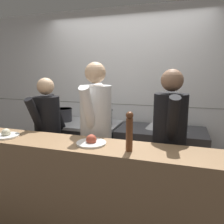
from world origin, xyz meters
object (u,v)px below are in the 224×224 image
object	(u,v)px
plated_dish_appetiser	(91,142)
pepper_mill	(129,131)
plated_dish_main	(6,135)
chefs_knife	(170,133)
oven_range	(82,150)
chef_line	(169,142)
sauce_pot	(102,117)
mixing_bowl_steel	(153,125)
chef_sous	(96,131)
chef_head_cook	(48,133)
stock_pot	(63,114)

from	to	relation	value
plated_dish_appetiser	pepper_mill	bearing A→B (deg)	-10.11
plated_dish_main	plated_dish_appetiser	world-z (taller)	plated_dish_appetiser
plated_dish_main	plated_dish_appetiser	xyz separation A→B (m)	(0.93, 0.05, 0.00)
chefs_knife	plated_dish_appetiser	xyz separation A→B (m)	(-0.66, -0.97, 0.12)
oven_range	chef_line	xyz separation A→B (m)	(1.34, -0.67, 0.49)
oven_range	plated_dish_main	distance (m)	1.35
chefs_knife	plated_dish_main	bearing A→B (deg)	-147.09
plated_dish_appetiser	sauce_pot	bearing A→B (deg)	105.68
sauce_pot	mixing_bowl_steel	size ratio (longest dim) A/B	1.55
chefs_knife	pepper_mill	bearing A→B (deg)	-105.07
chefs_knife	chef_sous	size ratio (longest dim) A/B	0.22
mixing_bowl_steel	chef_head_cook	distance (m)	1.40
pepper_mill	plated_dish_appetiser	bearing A→B (deg)	169.89
oven_range	plated_dish_main	xyz separation A→B (m)	(-0.27, -1.20, 0.57)
stock_pot	sauce_pot	xyz separation A→B (m)	(0.64, -0.01, 0.01)
oven_range	chef_line	distance (m)	1.57
chef_head_cook	chef_sous	xyz separation A→B (m)	(0.68, -0.05, 0.10)
chef_sous	sauce_pot	bearing A→B (deg)	102.87
plated_dish_main	chef_head_cook	xyz separation A→B (m)	(0.10, 0.58, -0.13)
pepper_mill	mixing_bowl_steel	bearing A→B (deg)	87.72
mixing_bowl_steel	chef_sous	bearing A→B (deg)	-130.30
stock_pot	plated_dish_main	distance (m)	1.20
sauce_pot	chef_head_cook	world-z (taller)	chef_head_cook
sauce_pot	chef_sous	size ratio (longest dim) A/B	0.18
mixing_bowl_steel	chef_sous	distance (m)	0.88
chefs_knife	plated_dish_main	size ratio (longest dim) A/B	1.50
stock_pot	chef_line	bearing A→B (deg)	-22.33
stock_pot	mixing_bowl_steel	bearing A→B (deg)	-0.09
chef_head_cook	chef_line	size ratio (longest dim) A/B	0.94
sauce_pot	plated_dish_appetiser	xyz separation A→B (m)	(0.32, -1.14, 0.01)
oven_range	chef_sous	world-z (taller)	chef_sous
stock_pot	chef_sous	size ratio (longest dim) A/B	0.15
stock_pot	pepper_mill	bearing A→B (deg)	-42.18
stock_pot	plated_dish_main	xyz separation A→B (m)	(0.03, -1.20, 0.01)
chef_head_cook	chef_sous	bearing A→B (deg)	1.51
stock_pot	chef_head_cook	xyz separation A→B (m)	(0.13, -0.62, -0.12)
stock_pot	oven_range	bearing A→B (deg)	-0.16
pepper_mill	chef_head_cook	world-z (taller)	chef_head_cook
chef_line	pepper_mill	bearing A→B (deg)	-127.87
stock_pot	plated_dish_main	world-z (taller)	stock_pot
plated_dish_appetiser	plated_dish_main	bearing A→B (deg)	-176.64
mixing_bowl_steel	pepper_mill	world-z (taller)	pepper_mill
pepper_mill	chef_line	xyz separation A→B (m)	(0.30, 0.54, -0.24)
chefs_knife	sauce_pot	bearing A→B (deg)	170.53
mixing_bowl_steel	plated_dish_main	world-z (taller)	plated_dish_main
mixing_bowl_steel	pepper_mill	bearing A→B (deg)	-92.28
chef_sous	chef_line	world-z (taller)	chef_sous
oven_range	chefs_knife	bearing A→B (deg)	-7.24
sauce_pot	plated_dish_main	size ratio (longest dim) A/B	1.24
stock_pot	chef_head_cook	world-z (taller)	chef_head_cook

